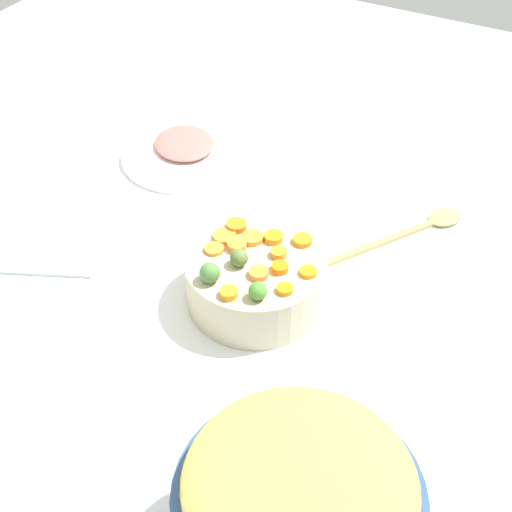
% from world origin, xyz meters
% --- Properties ---
extents(tabletop, '(2.40, 2.40, 0.02)m').
position_xyz_m(tabletop, '(0.00, 0.00, 0.01)').
color(tabletop, white).
rests_on(tabletop, ground).
extents(serving_bowl_carrots, '(0.22, 0.22, 0.08)m').
position_xyz_m(serving_bowl_carrots, '(-0.01, -0.02, 0.06)').
color(serving_bowl_carrots, '#BBB18F').
rests_on(serving_bowl_carrots, tabletop).
extents(stuffing_mound, '(0.25, 0.25, 0.04)m').
position_xyz_m(stuffing_mound, '(0.24, -0.38, 0.19)').
color(stuffing_mound, tan).
rests_on(stuffing_mound, metal_pot).
extents(carrot_slice_0, '(0.03, 0.03, 0.01)m').
position_xyz_m(carrot_slice_0, '(0.07, -0.01, 0.11)').
color(carrot_slice_0, orange).
rests_on(carrot_slice_0, serving_bowl_carrots).
extents(carrot_slice_1, '(0.04, 0.04, 0.01)m').
position_xyz_m(carrot_slice_1, '(0.03, -0.02, 0.11)').
color(carrot_slice_1, orange).
rests_on(carrot_slice_1, serving_bowl_carrots).
extents(carrot_slice_2, '(0.04, 0.04, 0.01)m').
position_xyz_m(carrot_slice_2, '(0.01, -0.05, 0.11)').
color(carrot_slice_2, orange).
rests_on(carrot_slice_2, serving_bowl_carrots).
extents(carrot_slice_3, '(0.03, 0.03, 0.01)m').
position_xyz_m(carrot_slice_3, '(-0.01, -0.11, 0.11)').
color(carrot_slice_3, orange).
rests_on(carrot_slice_3, serving_bowl_carrots).
extents(carrot_slice_4, '(0.04, 0.04, 0.01)m').
position_xyz_m(carrot_slice_4, '(0.06, -0.06, 0.11)').
color(carrot_slice_4, orange).
rests_on(carrot_slice_4, serving_bowl_carrots).
extents(carrot_slice_5, '(0.05, 0.05, 0.01)m').
position_xyz_m(carrot_slice_5, '(-0.08, 0.04, 0.11)').
color(carrot_slice_5, orange).
rests_on(carrot_slice_5, serving_bowl_carrots).
extents(carrot_slice_6, '(0.04, 0.04, 0.01)m').
position_xyz_m(carrot_slice_6, '(0.03, 0.06, 0.11)').
color(carrot_slice_6, orange).
rests_on(carrot_slice_6, serving_bowl_carrots).
extents(carrot_slice_7, '(0.04, 0.04, 0.01)m').
position_xyz_m(carrot_slice_7, '(-0.06, -0.01, 0.11)').
color(carrot_slice_7, orange).
rests_on(carrot_slice_7, serving_bowl_carrots).
extents(carrot_slice_8, '(0.04, 0.04, 0.01)m').
position_xyz_m(carrot_slice_8, '(-0.09, 0.01, 0.11)').
color(carrot_slice_8, orange).
rests_on(carrot_slice_8, serving_bowl_carrots).
extents(carrot_slice_9, '(0.05, 0.05, 0.01)m').
position_xyz_m(carrot_slice_9, '(-0.04, 0.02, 0.11)').
color(carrot_slice_9, orange).
rests_on(carrot_slice_9, serving_bowl_carrots).
extents(carrot_slice_10, '(0.04, 0.04, 0.01)m').
position_xyz_m(carrot_slice_10, '(-0.01, 0.04, 0.11)').
color(carrot_slice_10, orange).
rests_on(carrot_slice_10, serving_bowl_carrots).
extents(carrot_slice_11, '(0.04, 0.04, 0.01)m').
position_xyz_m(carrot_slice_11, '(-0.08, -0.03, 0.11)').
color(carrot_slice_11, orange).
rests_on(carrot_slice_11, serving_bowl_carrots).
extents(carrot_slice_12, '(0.03, 0.03, 0.01)m').
position_xyz_m(carrot_slice_12, '(0.01, 0.01, 0.11)').
color(carrot_slice_12, orange).
rests_on(carrot_slice_12, serving_bowl_carrots).
extents(brussels_sprout_0, '(0.03, 0.03, 0.03)m').
position_xyz_m(brussels_sprout_0, '(-0.03, -0.04, 0.12)').
color(brussels_sprout_0, '#576F36').
rests_on(brussels_sprout_0, serving_bowl_carrots).
extents(brussels_sprout_1, '(0.03, 0.03, 0.03)m').
position_xyz_m(brussels_sprout_1, '(-0.05, -0.09, 0.12)').
color(brussels_sprout_1, '#4B7B3A').
rests_on(brussels_sprout_1, serving_bowl_carrots).
extents(brussels_sprout_2, '(0.03, 0.03, 0.03)m').
position_xyz_m(brussels_sprout_2, '(0.03, -0.09, 0.12)').
color(brussels_sprout_2, '#4B8830').
rests_on(brussels_sprout_2, serving_bowl_carrots).
extents(wooden_spoon, '(0.19, 0.27, 0.01)m').
position_xyz_m(wooden_spoon, '(0.16, 0.28, 0.03)').
color(wooden_spoon, tan).
rests_on(wooden_spoon, tabletop).
extents(ham_plate, '(0.26, 0.26, 0.01)m').
position_xyz_m(ham_plate, '(-0.34, 0.28, 0.03)').
color(ham_plate, white).
rests_on(ham_plate, tabletop).
extents(ham_slice_main, '(0.19, 0.19, 0.02)m').
position_xyz_m(ham_slice_main, '(-0.35, 0.29, 0.04)').
color(ham_slice_main, '#BD665E').
rests_on(ham_slice_main, ham_plate).
extents(dish_towel, '(0.23, 0.21, 0.01)m').
position_xyz_m(dish_towel, '(-0.40, -0.09, 0.02)').
color(dish_towel, '#A6B5C2').
rests_on(dish_towel, tabletop).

